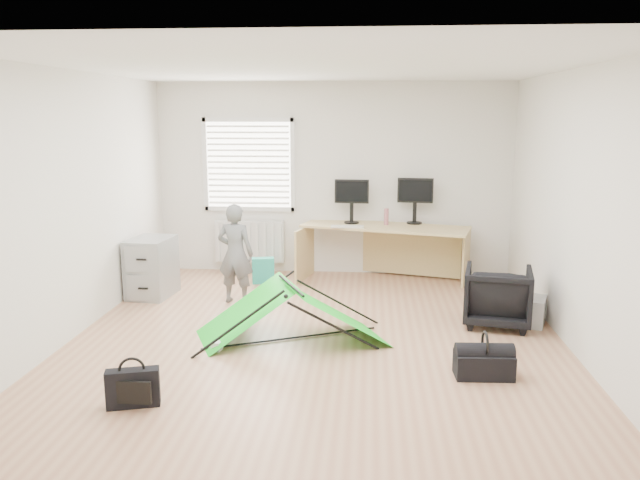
# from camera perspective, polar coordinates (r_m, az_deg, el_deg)

# --- Properties ---
(ground) EXTENTS (5.50, 5.50, 0.00)m
(ground) POSITION_cam_1_polar(r_m,az_deg,el_deg) (6.49, -0.28, -8.96)
(ground) COLOR tan
(ground) RESTS_ON ground
(back_wall) EXTENTS (5.00, 0.02, 2.70)m
(back_wall) POSITION_cam_1_polar(r_m,az_deg,el_deg) (8.87, 1.21, 5.57)
(back_wall) COLOR silver
(back_wall) RESTS_ON ground
(window) EXTENTS (1.20, 0.06, 1.20)m
(window) POSITION_cam_1_polar(r_m,az_deg,el_deg) (8.96, -6.54, 6.84)
(window) COLOR silver
(window) RESTS_ON back_wall
(radiator) EXTENTS (1.00, 0.12, 0.60)m
(radiator) POSITION_cam_1_polar(r_m,az_deg,el_deg) (9.07, -6.43, -0.12)
(radiator) COLOR silver
(radiator) RESTS_ON back_wall
(desk) EXTENTS (2.35, 1.27, 0.76)m
(desk) POSITION_cam_1_polar(r_m,az_deg,el_deg) (8.61, 5.93, -1.20)
(desk) COLOR tan
(desk) RESTS_ON ground
(filing_cabinet) EXTENTS (0.54, 0.68, 0.74)m
(filing_cabinet) POSITION_cam_1_polar(r_m,az_deg,el_deg) (8.12, -15.13, -2.41)
(filing_cabinet) COLOR #919496
(filing_cabinet) RESTS_ON ground
(monitor_left) EXTENTS (0.47, 0.12, 0.45)m
(monitor_left) POSITION_cam_1_polar(r_m,az_deg,el_deg) (8.66, 2.91, 3.01)
(monitor_left) COLOR black
(monitor_left) RESTS_ON desk
(monitor_right) EXTENTS (0.49, 0.16, 0.47)m
(monitor_right) POSITION_cam_1_polar(r_m,az_deg,el_deg) (8.72, 8.66, 3.00)
(monitor_right) COLOR black
(monitor_right) RESTS_ON desk
(keyboard) EXTENTS (0.44, 0.16, 0.02)m
(keyboard) POSITION_cam_1_polar(r_m,az_deg,el_deg) (8.38, 2.52, 1.23)
(keyboard) COLOR beige
(keyboard) RESTS_ON desk
(thermos) EXTENTS (0.07, 0.07, 0.22)m
(thermos) POSITION_cam_1_polar(r_m,az_deg,el_deg) (8.61, 6.08, 2.14)
(thermos) COLOR #AA5F69
(thermos) RESTS_ON desk
(office_chair) EXTENTS (0.81, 0.83, 0.65)m
(office_chair) POSITION_cam_1_polar(r_m,az_deg,el_deg) (7.05, 15.92, -4.96)
(office_chair) COLOR black
(office_chair) RESTS_ON ground
(person) EXTENTS (0.48, 0.35, 1.22)m
(person) POSITION_cam_1_polar(r_m,az_deg,el_deg) (7.58, -7.74, -1.24)
(person) COLOR slate
(person) RESTS_ON ground
(kite) EXTENTS (2.02, 1.50, 0.57)m
(kite) POSITION_cam_1_polar(r_m,az_deg,el_deg) (6.36, -2.65, -6.65)
(kite) COLOR #14D622
(kite) RESTS_ON ground
(storage_crate) EXTENTS (0.64, 0.54, 0.30)m
(storage_crate) POSITION_cam_1_polar(r_m,az_deg,el_deg) (7.24, 17.74, -6.05)
(storage_crate) COLOR silver
(storage_crate) RESTS_ON ground
(tote_bag) EXTENTS (0.32, 0.19, 0.35)m
(tote_bag) POSITION_cam_1_polar(r_m,az_deg,el_deg) (8.50, -5.22, -2.79)
(tote_bag) COLOR teal
(tote_bag) RESTS_ON ground
(laptop_bag) EXTENTS (0.43, 0.23, 0.31)m
(laptop_bag) POSITION_cam_1_polar(r_m,az_deg,el_deg) (5.24, -16.73, -12.83)
(laptop_bag) COLOR black
(laptop_bag) RESTS_ON ground
(white_box) EXTENTS (0.11, 0.11, 0.09)m
(white_box) POSITION_cam_1_polar(r_m,az_deg,el_deg) (6.24, -9.43, -9.55)
(white_box) COLOR silver
(white_box) RESTS_ON ground
(duffel_bag) EXTENTS (0.51, 0.28, 0.22)m
(duffel_bag) POSITION_cam_1_polar(r_m,az_deg,el_deg) (5.74, 14.74, -11.00)
(duffel_bag) COLOR black
(duffel_bag) RESTS_ON ground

